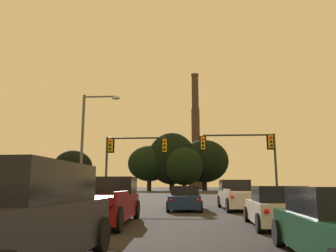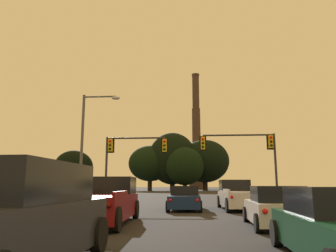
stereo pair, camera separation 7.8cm
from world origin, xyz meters
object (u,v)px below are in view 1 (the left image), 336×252
at_px(smokestack, 196,142).
at_px(traffic_light_overhead_right, 249,150).
at_px(pickup_truck_right_lane_front, 238,196).
at_px(pickup_truck_left_lane_second, 106,202).
at_px(hatchback_right_lane_second, 277,208).
at_px(suv_left_lane_third, 16,218).
at_px(street_lamp, 88,136).
at_px(traffic_light_overhead_left, 128,152).
at_px(sedan_center_lane_front, 185,199).

bearing_deg(smokestack, traffic_light_overhead_right, -88.52).
distance_m(pickup_truck_right_lane_front, traffic_light_overhead_right, 7.03).
bearing_deg(traffic_light_overhead_right, pickup_truck_left_lane_second, -120.36).
relative_size(pickup_truck_left_lane_second, smokestack, 0.12).
bearing_deg(smokestack, pickup_truck_left_lane_second, -92.79).
bearing_deg(hatchback_right_lane_second, pickup_truck_left_lane_second, 175.75).
bearing_deg(pickup_truck_left_lane_second, suv_left_lane_third, -88.98).
bearing_deg(street_lamp, traffic_light_overhead_right, 15.90).
height_order(hatchback_right_lane_second, traffic_light_overhead_right, traffic_light_overhead_right).
distance_m(pickup_truck_left_lane_second, traffic_light_overhead_left, 14.02).
bearing_deg(pickup_truck_left_lane_second, sedan_center_lane_front, 65.92).
distance_m(traffic_light_overhead_right, traffic_light_overhead_left, 9.86).
bearing_deg(sedan_center_lane_front, street_lamp, 158.14).
bearing_deg(smokestack, traffic_light_overhead_left, -94.20).
bearing_deg(pickup_truck_left_lane_second, street_lamp, 109.97).
height_order(traffic_light_overhead_right, street_lamp, street_lamp).
height_order(street_lamp, smokestack, smokestack).
height_order(pickup_truck_left_lane_second, traffic_light_overhead_left, traffic_light_overhead_left).
bearing_deg(street_lamp, pickup_truck_left_lane_second, -68.18).
relative_size(sedan_center_lane_front, smokestack, 0.10).
relative_size(suv_left_lane_third, traffic_light_overhead_right, 0.79).
height_order(sedan_center_lane_front, traffic_light_overhead_right, traffic_light_overhead_right).
height_order(traffic_light_overhead_right, smokestack, smokestack).
xyz_separation_m(sedan_center_lane_front, smokestack, (2.49, 105.52, 17.19)).
height_order(pickup_truck_left_lane_second, traffic_light_overhead_right, traffic_light_overhead_right).
xyz_separation_m(traffic_light_overhead_left, smokestack, (7.29, 99.38, 13.72)).
distance_m(suv_left_lane_third, traffic_light_overhead_right, 22.79).
bearing_deg(smokestack, hatchback_right_lane_second, -89.55).
bearing_deg(traffic_light_overhead_right, suv_left_lane_third, -109.96).
distance_m(suv_left_lane_third, traffic_light_overhead_left, 21.27).
height_order(traffic_light_overhead_left, street_lamp, street_lamp).
bearing_deg(traffic_light_overhead_left, smokestack, 85.80).
height_order(pickup_truck_left_lane_second, street_lamp, street_lamp).
xyz_separation_m(hatchback_right_lane_second, traffic_light_overhead_right, (1.68, 14.54, 3.65)).
height_order(hatchback_right_lane_second, street_lamp, street_lamp).
bearing_deg(smokestack, pickup_truck_right_lane_front, -89.57).
height_order(suv_left_lane_third, traffic_light_overhead_right, traffic_light_overhead_right).
distance_m(pickup_truck_left_lane_second, traffic_light_overhead_right, 16.34).
height_order(pickup_truck_right_lane_front, traffic_light_overhead_right, traffic_light_overhead_right).
height_order(hatchback_right_lane_second, traffic_light_overhead_left, traffic_light_overhead_left).
distance_m(hatchback_right_lane_second, pickup_truck_left_lane_second, 6.44).
xyz_separation_m(pickup_truck_right_lane_front, street_lamp, (-10.40, 2.35, 4.20)).
relative_size(hatchback_right_lane_second, sedan_center_lane_front, 0.88).
bearing_deg(sedan_center_lane_front, pickup_truck_right_lane_front, 10.61).
xyz_separation_m(street_lamp, smokestack, (9.62, 102.59, 12.86)).
xyz_separation_m(hatchback_right_lane_second, traffic_light_overhead_left, (-8.18, 14.28, 3.47)).
distance_m(sedan_center_lane_front, suv_left_lane_third, 15.01).
xyz_separation_m(pickup_truck_right_lane_front, traffic_light_overhead_right, (1.78, 5.82, 3.52)).
bearing_deg(hatchback_right_lane_second, suv_left_lane_third, -129.52).
distance_m(sedan_center_lane_front, traffic_light_overhead_left, 8.53).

